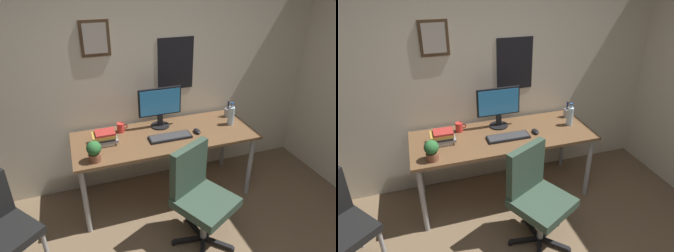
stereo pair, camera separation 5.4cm
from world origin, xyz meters
TOP-DOWN VIEW (x-y plane):
  - wall_back at (-0.00, 2.15)m, footprint 4.40×0.10m
  - desk at (0.19, 1.71)m, footprint 1.86×0.72m
  - office_chair at (0.27, 1.02)m, footprint 0.62×0.62m
  - monitor at (0.20, 1.91)m, footprint 0.46×0.20m
  - keyboard at (0.22, 1.63)m, footprint 0.43×0.15m
  - computer_mouse at (0.52, 1.65)m, footprint 0.06×0.11m
  - water_bottle at (0.94, 1.71)m, footprint 0.07×0.07m
  - coffee_mug_near at (-0.22, 1.92)m, footprint 0.11×0.07m
  - potted_plant at (-0.54, 1.46)m, footprint 0.13×0.13m
  - pen_cup at (1.01, 1.90)m, footprint 0.07×0.07m
  - book_stack_left at (-0.41, 1.73)m, footprint 0.24×0.17m

SIDE VIEW (x-z plane):
  - office_chair at x=0.27m, z-range 0.05..1.00m
  - desk at x=0.19m, z-range 0.31..1.06m
  - keyboard at x=0.22m, z-range 0.76..0.78m
  - computer_mouse at x=0.52m, z-range 0.76..0.79m
  - coffee_mug_near at x=-0.22m, z-range 0.76..0.86m
  - pen_cup at x=1.01m, z-range 0.71..0.91m
  - book_stack_left at x=-0.41m, z-range 0.76..0.89m
  - potted_plant at x=-0.54m, z-range 0.76..0.96m
  - water_bottle at x=0.94m, z-range 0.74..0.99m
  - monitor at x=0.20m, z-range 0.78..1.21m
  - wall_back at x=0.00m, z-range 0.00..2.60m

